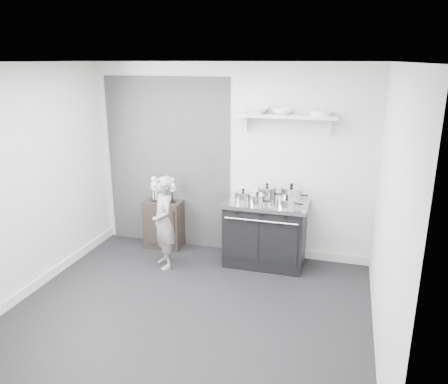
# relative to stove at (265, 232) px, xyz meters

# --- Properties ---
(ground) EXTENTS (4.00, 4.00, 0.00)m
(ground) POSITION_rel_stove_xyz_m (-0.59, -1.48, -0.45)
(ground) COLOR black
(ground) RESTS_ON ground
(room_shell) EXTENTS (4.02, 3.62, 2.71)m
(room_shell) POSITION_rel_stove_xyz_m (-0.68, -1.33, 1.18)
(room_shell) COLOR silver
(room_shell) RESTS_ON ground
(wall_shelf) EXTENTS (1.30, 0.26, 0.24)m
(wall_shelf) POSITION_rel_stove_xyz_m (0.21, 0.20, 1.55)
(wall_shelf) COLOR silver
(wall_shelf) RESTS_ON room_shell
(stove) EXTENTS (1.12, 0.70, 0.90)m
(stove) POSITION_rel_stove_xyz_m (0.00, 0.00, 0.00)
(stove) COLOR black
(stove) RESTS_ON ground
(side_cabinet) EXTENTS (0.55, 0.32, 0.72)m
(side_cabinet) POSITION_rel_stove_xyz_m (-1.57, 0.13, -0.10)
(side_cabinet) COLOR black
(side_cabinet) RESTS_ON ground
(child) EXTENTS (0.53, 0.55, 1.27)m
(child) POSITION_rel_stove_xyz_m (-1.29, -0.48, 0.18)
(child) COLOR gray
(child) RESTS_ON ground
(pot_front_left) EXTENTS (0.31, 0.23, 0.18)m
(pot_front_left) POSITION_rel_stove_xyz_m (-0.30, -0.09, 0.52)
(pot_front_left) COLOR silver
(pot_front_left) RESTS_ON stove
(pot_back_left) EXTENTS (0.35, 0.26, 0.23)m
(pot_back_left) POSITION_rel_stove_xyz_m (-0.01, 0.10, 0.54)
(pot_back_left) COLOR silver
(pot_back_left) RESTS_ON stove
(pot_back_right) EXTENTS (0.37, 0.29, 0.25)m
(pot_back_right) POSITION_rel_stove_xyz_m (0.32, 0.10, 0.55)
(pot_back_right) COLOR silver
(pot_back_right) RESTS_ON stove
(pot_front_right) EXTENTS (0.34, 0.25, 0.17)m
(pot_front_right) POSITION_rel_stove_xyz_m (0.29, -0.16, 0.51)
(pot_front_right) COLOR silver
(pot_front_right) RESTS_ON stove
(pot_front_center) EXTENTS (0.29, 0.21, 0.17)m
(pot_front_center) POSITION_rel_stove_xyz_m (-0.09, -0.17, 0.52)
(pot_front_center) COLOR silver
(pot_front_center) RESTS_ON stove
(skeleton_full) EXTENTS (0.12, 0.08, 0.43)m
(skeleton_full) POSITION_rel_stove_xyz_m (-1.70, 0.13, 0.48)
(skeleton_full) COLOR beige
(skeleton_full) RESTS_ON side_cabinet
(skeleton_torso) EXTENTS (0.12, 0.08, 0.43)m
(skeleton_torso) POSITION_rel_stove_xyz_m (-1.42, 0.13, 0.48)
(skeleton_torso) COLOR beige
(skeleton_torso) RESTS_ON side_cabinet
(bowl_large) EXTENTS (0.32, 0.32, 0.08)m
(bowl_large) POSITION_rel_stove_xyz_m (-0.20, 0.19, 1.63)
(bowl_large) COLOR white
(bowl_large) RESTS_ON wall_shelf
(bowl_small) EXTENTS (0.25, 0.25, 0.08)m
(bowl_small) POSITION_rel_stove_xyz_m (0.14, 0.19, 1.62)
(bowl_small) COLOR white
(bowl_small) RESTS_ON wall_shelf
(plate_stack) EXTENTS (0.26, 0.26, 0.06)m
(plate_stack) POSITION_rel_stove_xyz_m (0.63, 0.19, 1.62)
(plate_stack) COLOR white
(plate_stack) RESTS_ON wall_shelf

